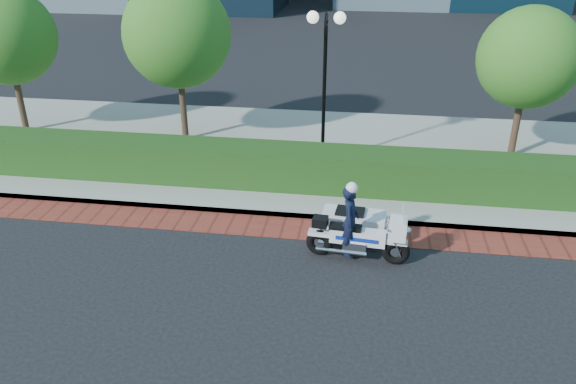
# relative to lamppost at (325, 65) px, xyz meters

# --- Properties ---
(ground) EXTENTS (120.00, 120.00, 0.00)m
(ground) POSITION_rel_lamppost_xyz_m (-1.00, -5.20, -2.96)
(ground) COLOR black
(ground) RESTS_ON ground
(brick_strip) EXTENTS (60.00, 1.00, 0.01)m
(brick_strip) POSITION_rel_lamppost_xyz_m (-1.00, -3.70, -2.95)
(brick_strip) COLOR maroon
(brick_strip) RESTS_ON ground
(sidewalk) EXTENTS (60.00, 8.00, 0.15)m
(sidewalk) POSITION_rel_lamppost_xyz_m (-1.00, 0.80, -2.88)
(sidewalk) COLOR gray
(sidewalk) RESTS_ON ground
(hedge_main) EXTENTS (18.00, 1.20, 1.00)m
(hedge_main) POSITION_rel_lamppost_xyz_m (-1.00, -1.60, -2.31)
(hedge_main) COLOR #1B3411
(hedge_main) RESTS_ON sidewalk
(lamppost) EXTENTS (1.02, 0.70, 4.21)m
(lamppost) POSITION_rel_lamppost_xyz_m (0.00, 0.00, 0.00)
(lamppost) COLOR black
(lamppost) RESTS_ON sidewalk
(tree_a) EXTENTS (3.00, 3.00, 4.58)m
(tree_a) POSITION_rel_lamppost_xyz_m (-10.00, 1.30, 0.26)
(tree_a) COLOR #332319
(tree_a) RESTS_ON sidewalk
(tree_b) EXTENTS (3.20, 3.20, 4.89)m
(tree_b) POSITION_rel_lamppost_xyz_m (-4.50, 1.30, 0.48)
(tree_b) COLOR #332319
(tree_b) RESTS_ON sidewalk
(tree_c) EXTENTS (2.80, 2.80, 4.30)m
(tree_c) POSITION_rel_lamppost_xyz_m (5.50, 1.30, 0.09)
(tree_c) COLOR #332319
(tree_c) RESTS_ON sidewalk
(police_motorcycle) EXTENTS (2.19, 1.62, 1.77)m
(police_motorcycle) POSITION_rel_lamppost_xyz_m (1.10, -4.47, -2.35)
(police_motorcycle) COLOR black
(police_motorcycle) RESTS_ON ground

